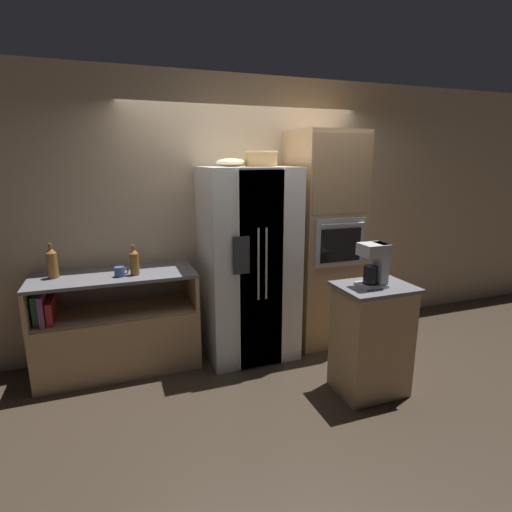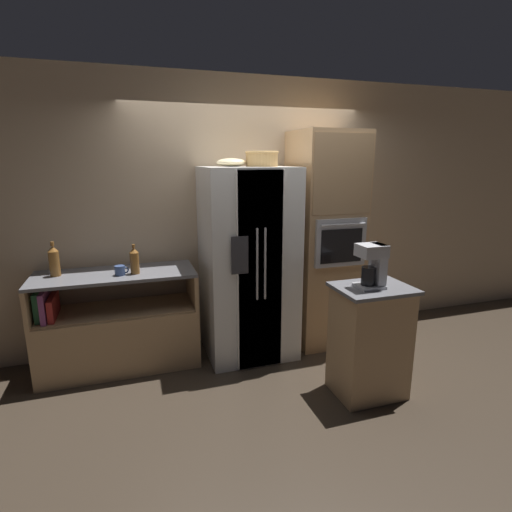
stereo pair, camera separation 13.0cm
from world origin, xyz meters
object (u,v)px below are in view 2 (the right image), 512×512
at_px(bottle_tall, 54,261).
at_px(coffee_maker, 373,264).
at_px(wicker_basket, 262,158).
at_px(refrigerator, 248,264).
at_px(bottle_short, 135,261).
at_px(fruit_bowl, 231,162).
at_px(wall_oven, 324,240).
at_px(mug, 120,270).

bearing_deg(bottle_tall, coffee_maker, -25.97).
bearing_deg(bottle_tall, wicker_basket, -3.91).
height_order(refrigerator, coffee_maker, refrigerator).
bearing_deg(bottle_short, fruit_bowl, 5.03).
distance_m(wall_oven, coffee_maker, 1.12).
height_order(bottle_tall, mug, bottle_tall).
xyz_separation_m(wicker_basket, fruit_bowl, (-0.28, 0.07, -0.04)).
height_order(wicker_basket, bottle_tall, wicker_basket).
distance_m(refrigerator, wicker_basket, 1.04).
bearing_deg(coffee_maker, bottle_tall, 154.03).
xyz_separation_m(bottle_tall, bottle_short, (0.69, -0.14, -0.02)).
xyz_separation_m(fruit_bowl, bottle_short, (-0.95, -0.08, -0.87)).
relative_size(bottle_tall, bottle_short, 1.14).
distance_m(fruit_bowl, coffee_maker, 1.64).
distance_m(wall_oven, wicker_basket, 1.11).
relative_size(fruit_bowl, bottle_short, 1.03).
xyz_separation_m(refrigerator, coffee_maker, (0.72, -1.06, 0.21)).
relative_size(wall_oven, fruit_bowl, 7.91).
relative_size(wicker_basket, mug, 2.61).
relative_size(wicker_basket, fruit_bowl, 1.14).
height_order(wall_oven, wicker_basket, wall_oven).
height_order(wall_oven, mug, wall_oven).
height_order(fruit_bowl, coffee_maker, fruit_bowl).
bearing_deg(coffee_maker, refrigerator, 124.15).
height_order(wicker_basket, mug, wicker_basket).
xyz_separation_m(wicker_basket, mug, (-1.37, -0.02, -0.99)).
bearing_deg(wicker_basket, refrigerator, -171.88).
distance_m(refrigerator, mug, 1.22).
height_order(refrigerator, fruit_bowl, fruit_bowl).
bearing_deg(refrigerator, bottle_short, 179.51).
bearing_deg(mug, wicker_basket, 0.97).
height_order(refrigerator, wall_oven, wall_oven).
distance_m(wicker_basket, bottle_tall, 2.12).
bearing_deg(fruit_bowl, mug, -174.98).
xyz_separation_m(bottle_tall, mug, (0.56, -0.15, -0.10)).
relative_size(fruit_bowl, bottle_tall, 0.90).
xyz_separation_m(bottle_tall, coffee_maker, (2.50, -1.22, 0.07)).
xyz_separation_m(refrigerator, wall_oven, (0.86, 0.05, 0.18)).
bearing_deg(refrigerator, wicker_basket, 8.12).
bearing_deg(wall_oven, bottle_tall, 177.76).
bearing_deg(wicker_basket, coffee_maker, -62.09).
height_order(fruit_bowl, bottle_tall, fruit_bowl).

